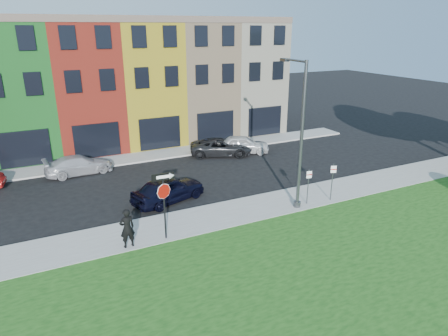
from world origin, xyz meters
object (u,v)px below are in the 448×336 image
man (127,228)px  sedan_near (168,189)px  stop_sign (164,193)px  street_lamp (299,136)px

man → sedan_near: bearing=-134.4°
stop_sign → street_lamp: bearing=5.9°
stop_sign → street_lamp: 7.96m
stop_sign → man: (-1.80, 0.02, -1.41)m
stop_sign → street_lamp: (7.77, 0.37, 1.69)m
stop_sign → sedan_near: (1.57, 4.27, -1.72)m
man → street_lamp: 10.07m
sedan_near → street_lamp: (6.20, -3.90, 3.41)m
stop_sign → street_lamp: street_lamp is taller
stop_sign → sedan_near: stop_sign is taller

